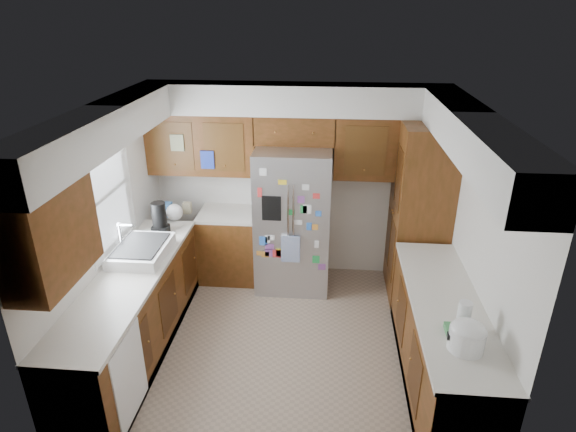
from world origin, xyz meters
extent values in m
plane|color=tan|center=(0.00, 0.00, 0.00)|extent=(3.60, 3.60, 0.00)
cube|color=silver|center=(0.00, 1.60, 1.25)|extent=(3.60, 0.04, 2.50)
cube|color=silver|center=(-1.80, 0.00, 1.25)|extent=(0.04, 3.20, 2.50)
cube|color=silver|center=(1.80, 0.00, 1.25)|extent=(0.04, 3.20, 2.50)
cube|color=silver|center=(0.00, -1.60, 1.25)|extent=(3.60, 0.04, 2.50)
cube|color=white|center=(0.00, 0.00, 2.51)|extent=(3.60, 3.20, 0.02)
cube|color=silver|center=(0.00, 1.41, 2.33)|extent=(3.60, 0.38, 0.35)
cube|color=silver|center=(-1.61, 0.00, 2.33)|extent=(0.38, 3.20, 0.35)
cube|color=silver|center=(1.61, 0.00, 2.33)|extent=(0.38, 3.20, 0.35)
cube|color=#452B0D|center=(-1.14, 1.43, 1.77)|extent=(1.33, 0.34, 0.75)
cube|color=#452B0D|center=(1.14, 1.43, 1.77)|extent=(1.33, 0.34, 0.75)
cube|color=#452B0D|center=(-1.63, -1.15, 1.77)|extent=(0.34, 0.85, 0.75)
cube|color=white|center=(-1.79, 0.10, 1.60)|extent=(0.02, 0.90, 1.05)
cube|color=white|center=(-1.75, 0.10, 1.60)|extent=(0.01, 1.02, 1.15)
cube|color=#1D35AB|center=(-1.03, 1.24, 1.62)|extent=(0.16, 0.02, 0.22)
cube|color=beige|center=(-1.39, 1.24, 1.82)|extent=(0.16, 0.02, 0.20)
cube|color=#452B0D|center=(-1.50, -0.30, 0.44)|extent=(0.60, 2.60, 0.88)
cube|color=#452B0D|center=(-0.83, 1.30, 0.44)|extent=(0.75, 0.60, 0.88)
cube|color=silver|center=(-1.50, -0.30, 0.90)|extent=(0.63, 2.60, 0.04)
cube|color=silver|center=(-0.83, 1.30, 0.90)|extent=(0.75, 0.60, 0.04)
cube|color=black|center=(-1.50, -0.30, 0.05)|extent=(0.60, 2.60, 0.10)
cube|color=white|center=(-1.19, -1.15, 0.46)|extent=(0.01, 0.58, 0.80)
cube|color=#452B0D|center=(1.50, -0.47, 0.44)|extent=(0.60, 2.25, 0.88)
cube|color=silver|center=(1.50, -0.47, 0.90)|extent=(0.63, 2.25, 0.04)
cube|color=black|center=(1.50, -0.47, 0.05)|extent=(0.60, 2.25, 0.10)
cube|color=#452B0D|center=(1.50, 1.15, 1.07)|extent=(0.60, 0.90, 2.15)
cube|color=#B0B1B6|center=(0.00, 1.21, 0.90)|extent=(0.90, 0.75, 1.80)
cylinder|color=silver|center=(-0.03, 0.82, 1.05)|extent=(0.02, 0.02, 0.90)
cylinder|color=silver|center=(0.03, 0.82, 1.05)|extent=(0.02, 0.02, 0.90)
cube|color=black|center=(-0.22, 0.83, 1.20)|extent=(0.22, 0.01, 0.30)
cube|color=silver|center=(0.00, 0.80, 0.70)|extent=(0.22, 0.01, 0.34)
cube|color=green|center=(0.30, 0.82, 0.56)|extent=(0.08, 0.00, 0.10)
cube|color=#8C4C99|center=(0.37, 0.82, 0.47)|extent=(0.09, 0.00, 0.08)
cube|color=#8C4C99|center=(-0.26, 0.82, 0.63)|extent=(0.09, 0.00, 0.10)
cube|color=orange|center=(-0.38, 0.82, 0.61)|extent=(0.06, 0.00, 0.06)
cube|color=white|center=(-0.31, 0.82, 1.63)|extent=(0.08, 0.00, 0.09)
cube|color=red|center=(-0.35, 0.82, 1.39)|extent=(0.05, 0.00, 0.11)
cube|color=white|center=(0.19, 0.82, 1.21)|extent=(0.10, 0.00, 0.11)
cube|color=blue|center=(0.32, 0.82, 1.16)|extent=(0.07, 0.00, 0.07)
cube|color=yellow|center=(-0.14, 0.82, 0.64)|extent=(0.06, 0.00, 0.10)
cube|color=white|center=(0.31, 0.82, 0.76)|extent=(0.05, 0.00, 0.09)
cube|color=blue|center=(0.21, 0.82, 0.99)|extent=(0.06, 0.00, 0.09)
cube|color=green|center=(0.15, 0.82, 1.20)|extent=(0.08, 0.00, 0.10)
cube|color=blue|center=(-0.32, 0.82, 0.78)|extent=(0.10, 0.00, 0.11)
cube|color=orange|center=(0.28, 0.82, 0.99)|extent=(0.07, 0.00, 0.07)
cube|color=white|center=(0.08, 0.82, 1.04)|extent=(0.10, 0.00, 0.06)
cube|color=yellow|center=(-0.09, 0.82, 1.52)|extent=(0.10, 0.00, 0.06)
cube|color=red|center=(-0.16, 0.82, 0.62)|extent=(0.10, 0.00, 0.10)
cube|color=red|center=(0.29, 0.82, 1.37)|extent=(0.08, 0.00, 0.06)
cube|color=white|center=(-0.06, 0.82, 0.83)|extent=(0.09, 0.00, 0.11)
cube|color=white|center=(0.09, 0.82, 0.66)|extent=(0.05, 0.00, 0.06)
cube|color=orange|center=(-0.30, 0.82, 0.60)|extent=(0.09, 0.00, 0.07)
cube|color=white|center=(0.17, 0.82, 1.47)|extent=(0.08, 0.00, 0.07)
cube|color=white|center=(-0.23, 0.82, 0.83)|extent=(0.08, 0.00, 0.06)
cube|color=green|center=(0.00, 0.82, 1.16)|extent=(0.09, 0.00, 0.07)
cube|color=white|center=(-0.27, 0.82, 0.81)|extent=(0.06, 0.00, 0.09)
cube|color=#8C4C99|center=(-0.25, 0.82, 0.71)|extent=(0.10, 0.00, 0.08)
cube|color=#8C4C99|center=(0.12, 0.82, 1.32)|extent=(0.08, 0.00, 0.09)
cube|color=#452B0D|center=(0.00, 1.43, 1.98)|extent=(0.96, 0.34, 0.35)
sphere|color=#1E2E9E|center=(-0.31, 1.36, 2.28)|extent=(0.26, 0.26, 0.26)
cylinder|color=black|center=(0.17, 1.45, 2.23)|extent=(0.27, 0.27, 0.15)
ellipsoid|color=#333338|center=(0.17, 1.45, 2.30)|extent=(0.25, 0.25, 0.11)
cube|color=white|center=(-1.50, 0.10, 0.98)|extent=(0.52, 0.70, 0.12)
cube|color=black|center=(-1.50, 0.10, 1.04)|extent=(0.44, 0.60, 0.02)
cylinder|color=silver|center=(-1.70, 0.10, 1.14)|extent=(0.02, 0.02, 0.30)
cylinder|color=silver|center=(-1.64, 0.10, 1.27)|extent=(0.16, 0.02, 0.02)
cube|color=yellow|center=(-1.30, -0.12, 0.94)|extent=(0.10, 0.18, 0.04)
cube|color=black|center=(-1.47, 0.64, 0.97)|extent=(0.18, 0.14, 0.10)
cylinder|color=black|center=(-1.47, 0.64, 1.16)|extent=(0.16, 0.16, 0.28)
cylinder|color=#B0B1B6|center=(-1.57, 0.82, 1.02)|extent=(0.14, 0.14, 0.20)
sphere|color=white|center=(-1.43, 1.03, 1.02)|extent=(0.20, 0.20, 0.20)
cube|color=#3F72B2|center=(-1.56, 1.12, 1.01)|extent=(0.14, 0.10, 0.18)
cube|color=#BFB28C|center=(-1.34, 1.24, 0.99)|extent=(0.10, 0.08, 0.14)
cylinder|color=white|center=(-1.45, 0.43, 0.98)|extent=(0.08, 0.08, 0.11)
cylinder|color=white|center=(1.50, -1.11, 1.01)|extent=(0.27, 0.27, 0.18)
ellipsoid|color=white|center=(1.50, -1.11, 1.10)|extent=(0.26, 0.26, 0.12)
cube|color=black|center=(1.37, -1.11, 1.03)|extent=(0.04, 0.06, 0.04)
cylinder|color=white|center=(1.54, -0.85, 1.04)|extent=(0.11, 0.11, 0.24)
camera|label=1|loc=(0.41, -4.17, 3.34)|focal=30.00mm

